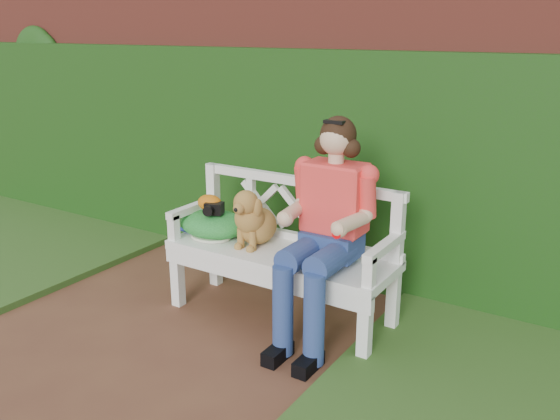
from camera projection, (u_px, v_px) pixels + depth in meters
The scene contains 11 objects.
ground at pixel (127, 356), 3.48m from camera, with size 60.00×60.00×0.00m, color #532E20.
brick_wall at pixel (294, 126), 4.69m from camera, with size 10.00×0.30×2.20m, color brown.
ivy_hedge at pixel (279, 162), 4.58m from camera, with size 10.00×0.18×1.70m, color #16430D.
grass_left at pixel (13, 235), 5.42m from camera, with size 2.60×2.00×0.05m, color #213F17.
garden_bench at pixel (280, 285), 3.86m from camera, with size 1.58×0.60×0.48m, color white, non-canonical shape.
seated_woman at pixel (330, 235), 3.53m from camera, with size 0.56×0.74×1.32m, color #FF5C6C, non-canonical shape.
dog at pixel (255, 216), 3.83m from camera, with size 0.26×0.36×0.39m, color olive, non-canonical shape.
tennis_racket at pixel (208, 235), 4.02m from camera, with size 0.55×0.23×0.03m, color white, non-canonical shape.
green_bag at pixel (214, 223), 4.05m from camera, with size 0.50×0.38×0.17m, color green, non-canonical shape.
camera_item at pixel (214, 208), 3.96m from camera, with size 0.12×0.09×0.08m, color black.
baseball_glove at pixel (210, 203), 4.02m from camera, with size 0.18×0.13×0.11m, color #C4620D.
Camera 1 is at (2.40, -2.11, 1.85)m, focal length 38.00 mm.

